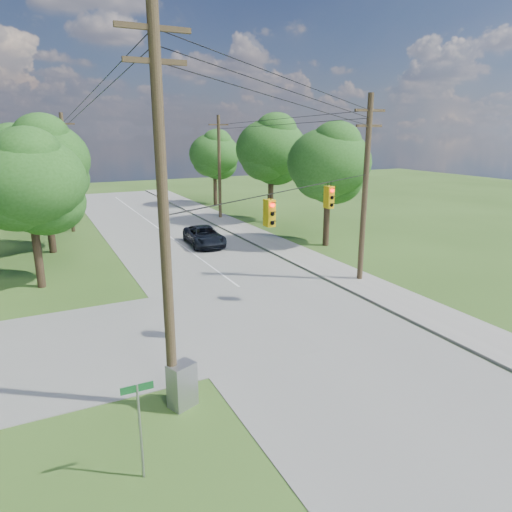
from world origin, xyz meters
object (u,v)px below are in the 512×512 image
pole_north_e (219,167)px  pole_ne (365,188)px  control_cabinet (182,385)px  pole_sw (164,215)px  car_main_north (204,236)px  pole_north_w (67,172)px

pole_north_e → pole_ne: bearing=-90.0°
control_cabinet → pole_ne: bearing=8.0°
pole_sw → car_main_north: 22.04m
pole_sw → pole_north_e: bearing=65.5°
pole_sw → pole_north_e: (13.50, 29.60, -1.10)m
pole_north_e → control_cabinet: size_ratio=6.72×
pole_north_e → pole_north_w: size_ratio=1.00×
pole_sw → pole_north_e: 32.55m
pole_ne → pole_north_e: bearing=90.0°
pole_north_e → control_cabinet: pole_north_e is taller
pole_north_e → pole_north_w: (-13.90, 0.00, 0.00)m
pole_sw → control_cabinet: pole_sw is taller
pole_sw → control_cabinet: bearing=-19.0°
pole_ne → pole_north_w: pole_ne is taller
pole_north_w → control_cabinet: (0.67, -29.69, -4.39)m
pole_north_e → pole_sw: bearing=-114.5°
pole_ne → car_main_north: (-5.30, 12.11, -4.72)m
pole_ne → car_main_north: pole_ne is taller
pole_north_e → car_main_north: bearing=-118.2°
pole_sw → pole_ne: bearing=29.4°
pole_north_w → car_main_north: (8.60, -9.89, -4.38)m
pole_north_e → pole_north_w: bearing=180.0°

